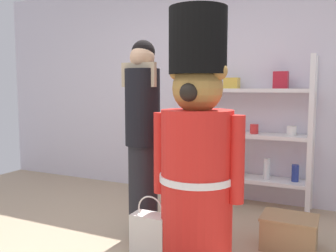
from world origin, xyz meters
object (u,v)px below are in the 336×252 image
(merchandise_shelf, at_px, (255,132))
(shopping_bag, at_px, (150,235))
(display_crate, at_px, (289,232))
(teddy_bear_guard, at_px, (197,150))
(person_shopper, at_px, (143,135))

(merchandise_shelf, xyz_separation_m, shopping_bag, (-0.43, -1.60, -0.64))
(shopping_bag, relative_size, display_crate, 1.11)
(shopping_bag, xyz_separation_m, display_crate, (0.94, 0.62, -0.04))
(merchandise_shelf, height_order, display_crate, merchandise_shelf)
(display_crate, bearing_deg, teddy_bear_guard, -140.09)
(shopping_bag, bearing_deg, person_shopper, 127.65)
(merchandise_shelf, xyz_separation_m, person_shopper, (-0.66, -1.30, 0.08))
(merchandise_shelf, height_order, person_shopper, person_shopper)
(teddy_bear_guard, xyz_separation_m, display_crate, (0.61, 0.51, -0.71))
(person_shopper, distance_m, shopping_bag, 0.82)
(teddy_bear_guard, relative_size, shopping_bag, 3.87)
(teddy_bear_guard, height_order, person_shopper, teddy_bear_guard)
(teddy_bear_guard, height_order, display_crate, teddy_bear_guard)
(person_shopper, xyz_separation_m, shopping_bag, (0.23, -0.30, -0.73))
(teddy_bear_guard, xyz_separation_m, shopping_bag, (-0.33, -0.11, -0.66))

